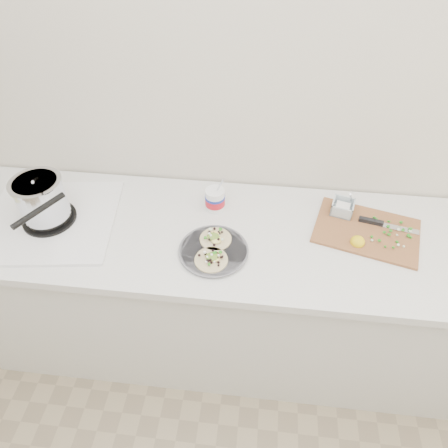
# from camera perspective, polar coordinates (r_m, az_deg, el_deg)

# --- Properties ---
(counter) EXTENTS (2.44, 0.66, 0.90)m
(counter) POSITION_cam_1_polar(r_m,az_deg,el_deg) (1.99, 0.67, -9.97)
(counter) COLOR silver
(counter) RESTS_ON ground
(stove) EXTENTS (0.59, 0.56, 0.26)m
(stove) POSITION_cam_1_polar(r_m,az_deg,el_deg) (1.78, -24.21, 2.26)
(stove) COLOR silver
(stove) RESTS_ON counter
(taco_plate) EXTENTS (0.27, 0.27, 0.04)m
(taco_plate) POSITION_cam_1_polar(r_m,az_deg,el_deg) (1.56, -1.52, -3.61)
(taco_plate) COLOR #5A5A61
(taco_plate) RESTS_ON counter
(tub) EXTENTS (0.09, 0.09, 0.20)m
(tub) POSITION_cam_1_polar(r_m,az_deg,el_deg) (1.70, -1.20, 3.81)
(tub) COLOR white
(tub) RESTS_ON counter
(cutboard) EXTENTS (0.47, 0.38, 0.07)m
(cutboard) POSITION_cam_1_polar(r_m,az_deg,el_deg) (1.74, 19.66, -0.43)
(cutboard) COLOR brown
(cutboard) RESTS_ON counter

